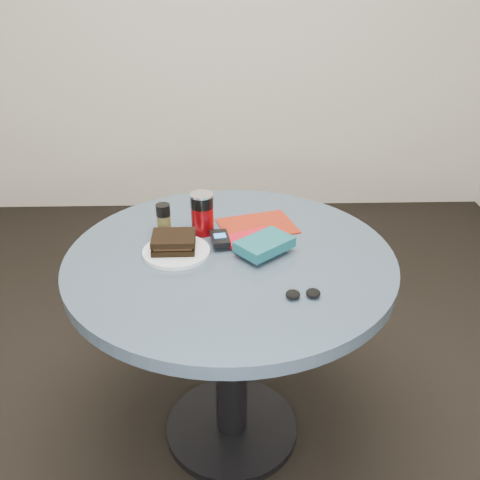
{
  "coord_description": "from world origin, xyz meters",
  "views": [
    {
      "loc": [
        -0.01,
        -1.4,
        1.56
      ],
      "look_at": [
        0.03,
        0.0,
        0.8
      ],
      "focal_mm": 40.0,
      "sensor_mm": 36.0,
      "label": 1
    }
  ],
  "objects_px": {
    "headphones": "(303,294)",
    "plate": "(176,252)",
    "red_book": "(250,239)",
    "sandwich": "(174,242)",
    "magazine": "(257,226)",
    "novel": "(264,244)",
    "table": "(231,299)",
    "soda_can": "(202,213)",
    "pepper_grinder": "(164,219)",
    "mp3_player": "(220,238)"
  },
  "relations": [
    {
      "from": "pepper_grinder",
      "to": "headphones",
      "type": "bearing_deg",
      "value": -42.85
    },
    {
      "from": "table",
      "to": "soda_can",
      "type": "distance_m",
      "value": 0.29
    },
    {
      "from": "mp3_player",
      "to": "red_book",
      "type": "bearing_deg",
      "value": 9.01
    },
    {
      "from": "magazine",
      "to": "novel",
      "type": "relative_size",
      "value": 1.47
    },
    {
      "from": "red_book",
      "to": "novel",
      "type": "distance_m",
      "value": 0.09
    },
    {
      "from": "plate",
      "to": "novel",
      "type": "xyz_separation_m",
      "value": [
        0.27,
        -0.01,
        0.03
      ]
    },
    {
      "from": "red_book",
      "to": "plate",
      "type": "bearing_deg",
      "value": 169.52
    },
    {
      "from": "magazine",
      "to": "headphones",
      "type": "relative_size",
      "value": 2.48
    },
    {
      "from": "sandwich",
      "to": "mp3_player",
      "type": "distance_m",
      "value": 0.15
    },
    {
      "from": "plate",
      "to": "magazine",
      "type": "bearing_deg",
      "value": 34.31
    },
    {
      "from": "soda_can",
      "to": "sandwich",
      "type": "bearing_deg",
      "value": -123.28
    },
    {
      "from": "novel",
      "to": "table",
      "type": "bearing_deg",
      "value": 140.12
    },
    {
      "from": "table",
      "to": "magazine",
      "type": "height_order",
      "value": "magazine"
    },
    {
      "from": "table",
      "to": "magazine",
      "type": "xyz_separation_m",
      "value": [
        0.09,
        0.19,
        0.17
      ]
    },
    {
      "from": "novel",
      "to": "red_book",
      "type": "bearing_deg",
      "value": 77.62
    },
    {
      "from": "pepper_grinder",
      "to": "mp3_player",
      "type": "height_order",
      "value": "pepper_grinder"
    },
    {
      "from": "pepper_grinder",
      "to": "red_book",
      "type": "bearing_deg",
      "value": -13.37
    },
    {
      "from": "magazine",
      "to": "red_book",
      "type": "relative_size",
      "value": 1.56
    },
    {
      "from": "magazine",
      "to": "novel",
      "type": "xyz_separation_m",
      "value": [
        0.01,
        -0.18,
        0.03
      ]
    },
    {
      "from": "mp3_player",
      "to": "headphones",
      "type": "bearing_deg",
      "value": -52.85
    },
    {
      "from": "pepper_grinder",
      "to": "headphones",
      "type": "relative_size",
      "value": 1.07
    },
    {
      "from": "red_book",
      "to": "headphones",
      "type": "relative_size",
      "value": 1.58
    },
    {
      "from": "novel",
      "to": "mp3_player",
      "type": "height_order",
      "value": "novel"
    },
    {
      "from": "headphones",
      "to": "plate",
      "type": "bearing_deg",
      "value": 145.59
    },
    {
      "from": "mp3_player",
      "to": "plate",
      "type": "bearing_deg",
      "value": -159.42
    },
    {
      "from": "pepper_grinder",
      "to": "mp3_player",
      "type": "bearing_deg",
      "value": -24.03
    },
    {
      "from": "sandwich",
      "to": "red_book",
      "type": "distance_m",
      "value": 0.24
    },
    {
      "from": "table",
      "to": "magazine",
      "type": "relative_size",
      "value": 4.12
    },
    {
      "from": "plate",
      "to": "headphones",
      "type": "relative_size",
      "value": 2.09
    },
    {
      "from": "table",
      "to": "plate",
      "type": "relative_size",
      "value": 4.88
    },
    {
      "from": "sandwich",
      "to": "soda_can",
      "type": "xyz_separation_m",
      "value": [
        0.08,
        0.13,
        0.03
      ]
    },
    {
      "from": "headphones",
      "to": "table",
      "type": "bearing_deg",
      "value": 129.4
    },
    {
      "from": "sandwich",
      "to": "red_book",
      "type": "height_order",
      "value": "sandwich"
    },
    {
      "from": "table",
      "to": "novel",
      "type": "relative_size",
      "value": 6.06
    },
    {
      "from": "soda_can",
      "to": "red_book",
      "type": "bearing_deg",
      "value": -25.09
    },
    {
      "from": "table",
      "to": "novel",
      "type": "bearing_deg",
      "value": 0.49
    },
    {
      "from": "pepper_grinder",
      "to": "red_book",
      "type": "relative_size",
      "value": 0.67
    },
    {
      "from": "plate",
      "to": "sandwich",
      "type": "height_order",
      "value": "sandwich"
    },
    {
      "from": "plate",
      "to": "pepper_grinder",
      "type": "height_order",
      "value": "pepper_grinder"
    },
    {
      "from": "table",
      "to": "sandwich",
      "type": "bearing_deg",
      "value": 173.6
    },
    {
      "from": "plate",
      "to": "mp3_player",
      "type": "height_order",
      "value": "mp3_player"
    },
    {
      "from": "table",
      "to": "magazine",
      "type": "bearing_deg",
      "value": 63.39
    },
    {
      "from": "red_book",
      "to": "headphones",
      "type": "distance_m",
      "value": 0.33
    },
    {
      "from": "table",
      "to": "headphones",
      "type": "height_order",
      "value": "headphones"
    },
    {
      "from": "magazine",
      "to": "red_book",
      "type": "height_order",
      "value": "red_book"
    },
    {
      "from": "soda_can",
      "to": "red_book",
      "type": "height_order",
      "value": "soda_can"
    },
    {
      "from": "soda_can",
      "to": "plate",
      "type": "bearing_deg",
      "value": -119.29
    },
    {
      "from": "sandwich",
      "to": "pepper_grinder",
      "type": "distance_m",
      "value": 0.13
    },
    {
      "from": "plate",
      "to": "headphones",
      "type": "height_order",
      "value": "headphones"
    },
    {
      "from": "table",
      "to": "red_book",
      "type": "height_order",
      "value": "red_book"
    }
  ]
}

